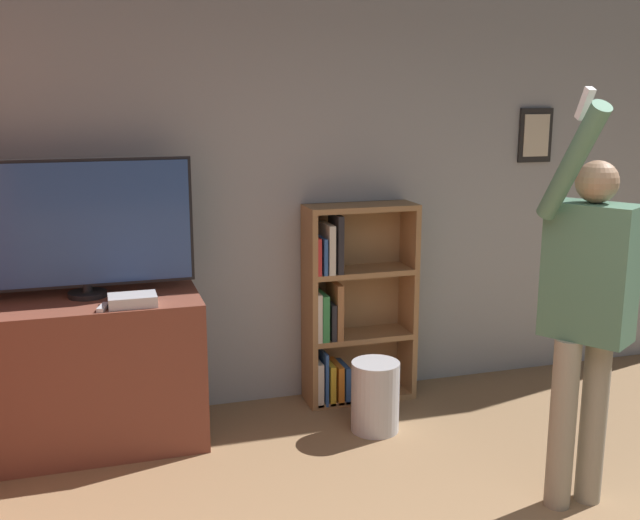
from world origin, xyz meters
name	(u,v)px	position (x,y,z in m)	size (l,w,h in m)	color
wall_back	(320,200)	(0.00, 3.16, 1.35)	(6.40, 0.09, 2.70)	#9EA3A8
tv_ledge	(93,373)	(-1.50, 2.76, 0.44)	(1.25, 0.62, 0.89)	brown
television	(83,226)	(-1.50, 2.83, 1.30)	(1.24, 0.22, 0.80)	black
game_console	(133,300)	(-1.26, 2.57, 0.92)	(0.26, 0.18, 0.06)	silver
remote_loose	(103,307)	(-1.42, 2.54, 0.90)	(0.07, 0.14, 0.02)	white
bookshelf	(348,308)	(0.15, 2.98, 0.64)	(0.74, 0.28, 1.34)	#997047
person	(588,304)	(0.81, 1.37, 1.05)	(0.55, 0.56, 2.07)	gray
waste_bin	(375,396)	(0.15, 2.46, 0.22)	(0.30, 0.30, 0.44)	#B7B7BC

